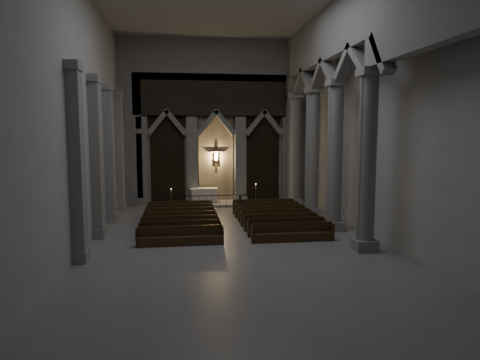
{
  "coord_description": "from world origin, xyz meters",
  "views": [
    {
      "loc": [
        -2.6,
        -20.31,
        5.26
      ],
      "look_at": [
        0.61,
        3.0,
        2.64
      ],
      "focal_mm": 32.0,
      "sensor_mm": 36.0,
      "label": 1
    }
  ],
  "objects_px": {
    "altar_rail": "(220,199)",
    "candle_stand_left": "(171,203)",
    "altar": "(204,195)",
    "worshipper": "(240,205)",
    "pews": "(229,221)",
    "candle_stand_right": "(256,200)"
  },
  "relations": [
    {
      "from": "altar",
      "to": "altar_rail",
      "type": "bearing_deg",
      "value": -64.61
    },
    {
      "from": "altar_rail",
      "to": "worshipper",
      "type": "xyz_separation_m",
      "value": [
        1.17,
        -2.07,
        -0.05
      ]
    },
    {
      "from": "candle_stand_left",
      "to": "candle_stand_right",
      "type": "distance_m",
      "value": 6.02
    },
    {
      "from": "candle_stand_right",
      "to": "pews",
      "type": "xyz_separation_m",
      "value": [
        -2.68,
        -6.62,
        -0.14
      ]
    },
    {
      "from": "altar",
      "to": "altar_rail",
      "type": "xyz_separation_m",
      "value": [
        0.97,
        -2.05,
        -0.03
      ]
    },
    {
      "from": "altar_rail",
      "to": "pews",
      "type": "bearing_deg",
      "value": -90.0
    },
    {
      "from": "pews",
      "to": "candle_stand_right",
      "type": "bearing_deg",
      "value": 67.94
    },
    {
      "from": "altar",
      "to": "pews",
      "type": "distance_m",
      "value": 7.98
    },
    {
      "from": "altar_rail",
      "to": "candle_stand_left",
      "type": "distance_m",
      "value": 3.41
    },
    {
      "from": "pews",
      "to": "altar",
      "type": "bearing_deg",
      "value": 97.01
    },
    {
      "from": "candle_stand_right",
      "to": "altar",
      "type": "bearing_deg",
      "value": 160.52
    },
    {
      "from": "worshipper",
      "to": "pews",
      "type": "bearing_deg",
      "value": -89.84
    },
    {
      "from": "pews",
      "to": "worshipper",
      "type": "xyz_separation_m",
      "value": [
        1.17,
        3.79,
        0.29
      ]
    },
    {
      "from": "candle_stand_left",
      "to": "pews",
      "type": "xyz_separation_m",
      "value": [
        3.34,
        -6.52,
        -0.08
      ]
    },
    {
      "from": "candle_stand_left",
      "to": "candle_stand_right",
      "type": "height_order",
      "value": "candle_stand_right"
    },
    {
      "from": "altar_rail",
      "to": "worshipper",
      "type": "bearing_deg",
      "value": -60.5
    },
    {
      "from": "altar",
      "to": "worshipper",
      "type": "distance_m",
      "value": 4.64
    },
    {
      "from": "worshipper",
      "to": "altar_rail",
      "type": "bearing_deg",
      "value": 136.81
    },
    {
      "from": "altar_rail",
      "to": "pews",
      "type": "relative_size",
      "value": 0.51
    },
    {
      "from": "candle_stand_left",
      "to": "worshipper",
      "type": "distance_m",
      "value": 5.27
    },
    {
      "from": "altar",
      "to": "worshipper",
      "type": "relative_size",
      "value": 1.73
    },
    {
      "from": "candle_stand_left",
      "to": "altar_rail",
      "type": "bearing_deg",
      "value": -11.19
    }
  ]
}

